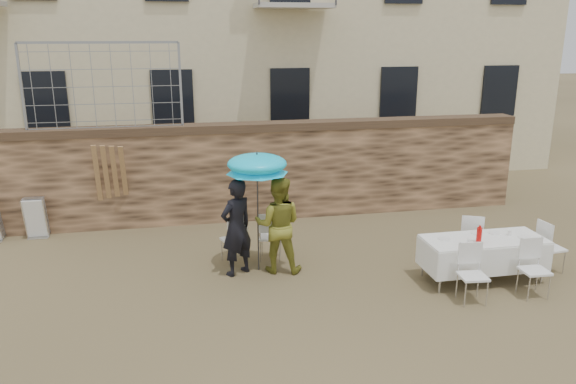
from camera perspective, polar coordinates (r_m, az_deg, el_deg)
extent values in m
plane|color=brown|center=(8.69, 0.25, -13.06)|extent=(80.00, 80.00, 0.00)
cube|color=brown|center=(12.91, -4.17, 1.99)|extent=(13.00, 0.50, 2.20)
imported|color=black|center=(9.97, -5.26, -3.61)|extent=(0.77, 0.70, 1.77)
imported|color=#ABA934|center=(10.07, -1.01, -3.33)|extent=(1.01, 0.87, 1.77)
cylinder|color=#3F3F44|center=(10.10, -3.07, -3.12)|extent=(0.03, 0.03, 1.83)
cone|color=#0BCFFD|center=(9.81, -3.16, 2.54)|extent=(1.10, 1.10, 0.22)
cube|color=white|center=(10.31, 19.32, -4.60)|extent=(2.10, 0.85, 0.05)
cylinder|color=silver|center=(9.73, 15.26, -7.89)|extent=(0.04, 0.04, 0.74)
cylinder|color=silver|center=(10.69, 24.50, -6.63)|extent=(0.04, 0.04, 0.74)
cylinder|color=silver|center=(10.30, 13.57, -6.41)|extent=(0.04, 0.04, 0.74)
cylinder|color=silver|center=(11.21, 22.48, -5.36)|extent=(0.04, 0.04, 0.74)
cylinder|color=red|center=(10.04, 18.84, -4.16)|extent=(0.09, 0.09, 0.26)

